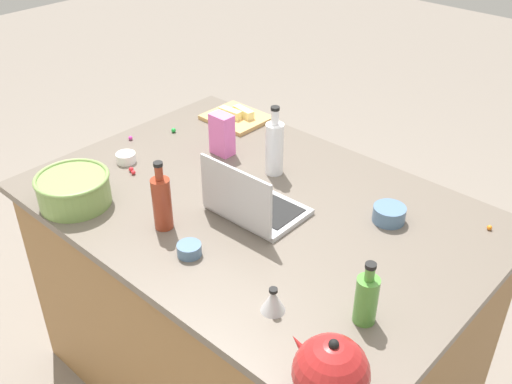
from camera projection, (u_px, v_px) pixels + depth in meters
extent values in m
plane|color=slate|center=(256.00, 377.00, 2.53)|extent=(12.00, 12.00, 0.00)
cube|color=olive|center=(256.00, 302.00, 2.30)|extent=(1.54, 1.04, 0.87)
cube|color=#60564C|center=(256.00, 208.00, 2.05)|extent=(1.60, 1.10, 0.03)
cube|color=#B7B7BC|center=(259.00, 209.00, 2.01)|extent=(0.31, 0.23, 0.02)
cube|color=black|center=(261.00, 205.00, 2.01)|extent=(0.28, 0.16, 0.00)
cube|color=#B7B7BC|center=(235.00, 196.00, 1.88)|extent=(0.30, 0.02, 0.20)
cube|color=silver|center=(237.00, 195.00, 1.88)|extent=(0.27, 0.01, 0.18)
cylinder|color=#72934C|center=(74.00, 191.00, 2.02)|extent=(0.25, 0.25, 0.10)
cylinder|color=black|center=(74.00, 189.00, 2.02)|extent=(0.20, 0.20, 0.09)
torus|color=#72934C|center=(71.00, 178.00, 1.99)|extent=(0.26, 0.26, 0.01)
cylinder|color=maroon|center=(162.00, 204.00, 1.89)|extent=(0.06, 0.06, 0.18)
cylinder|color=maroon|center=(159.00, 173.00, 1.82)|extent=(0.03, 0.03, 0.05)
cylinder|color=black|center=(158.00, 164.00, 1.81)|extent=(0.03, 0.03, 0.01)
cylinder|color=white|center=(274.00, 149.00, 2.17)|extent=(0.07, 0.07, 0.20)
cylinder|color=white|center=(275.00, 117.00, 2.10)|extent=(0.03, 0.03, 0.06)
cylinder|color=black|center=(275.00, 108.00, 2.09)|extent=(0.03, 0.03, 0.01)
cylinder|color=#4C8C38|center=(366.00, 300.00, 1.54)|extent=(0.06, 0.06, 0.14)
cylinder|color=#4C8C38|center=(370.00, 274.00, 1.49)|extent=(0.03, 0.03, 0.04)
cylinder|color=black|center=(371.00, 266.00, 1.47)|extent=(0.03, 0.03, 0.01)
sphere|color=maroon|center=(331.00, 373.00, 1.32)|extent=(0.18, 0.18, 0.18)
cone|color=maroon|center=(302.00, 348.00, 1.36)|extent=(0.08, 0.03, 0.07)
sphere|color=black|center=(334.00, 344.00, 1.27)|extent=(0.02, 0.02, 0.02)
cube|color=tan|center=(236.00, 118.00, 2.61)|extent=(0.26, 0.22, 0.02)
cube|color=#F4E58C|center=(243.00, 112.00, 2.60)|extent=(0.11, 0.05, 0.04)
cube|color=#F4E58C|center=(230.00, 113.00, 2.59)|extent=(0.11, 0.04, 0.04)
cylinder|color=slate|center=(189.00, 250.00, 1.80)|extent=(0.08, 0.08, 0.04)
cylinder|color=slate|center=(389.00, 214.00, 1.95)|extent=(0.11, 0.11, 0.05)
cylinder|color=white|center=(126.00, 158.00, 2.29)|extent=(0.08, 0.08, 0.04)
cone|color=#B2B2B7|center=(273.00, 301.00, 1.59)|extent=(0.07, 0.07, 0.07)
cylinder|color=black|center=(273.00, 290.00, 1.57)|extent=(0.02, 0.02, 0.01)
cube|color=pink|center=(222.00, 134.00, 2.31)|extent=(0.09, 0.06, 0.17)
sphere|color=orange|center=(489.00, 228.00, 1.91)|extent=(0.02, 0.02, 0.02)
sphere|color=red|center=(131.00, 169.00, 2.23)|extent=(0.02, 0.02, 0.02)
sphere|color=orange|center=(166.00, 214.00, 1.98)|extent=(0.01, 0.01, 0.01)
sphere|color=red|center=(133.00, 172.00, 2.21)|extent=(0.02, 0.02, 0.02)
sphere|color=#CC3399|center=(131.00, 138.00, 2.45)|extent=(0.02, 0.02, 0.02)
sphere|color=green|center=(174.00, 130.00, 2.51)|extent=(0.02, 0.02, 0.02)
sphere|color=#CC3399|center=(91.00, 179.00, 2.17)|extent=(0.02, 0.02, 0.02)
sphere|color=orange|center=(47.00, 185.00, 2.13)|extent=(0.02, 0.02, 0.02)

